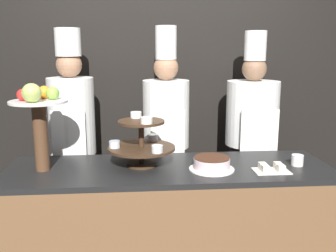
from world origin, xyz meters
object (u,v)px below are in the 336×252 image
Objects in this scene: cup_white at (297,160)px; cake_square_tray at (272,169)px; tiered_stand at (141,141)px; cake_round at (212,164)px; chef_center_left at (166,135)px; chef_left at (73,134)px; chef_center_right at (251,136)px; fruit_pedestal at (39,113)px.

cup_white is 0.35× the size of cake_square_tray.
tiered_stand is at bearing 166.62° from cake_square_tray.
tiered_stand reaches higher than cake_round.
cake_round is at bearing -69.00° from chef_center_left.
tiered_stand is 0.73m from chef_left.
chef_center_right is at bearing 83.35° from cake_square_tray.
cup_white is at bearing 3.91° from cake_round.
cake_square_tray is 1.50m from chef_left.
tiered_stand reaches higher than cup_white.
chef_center_left reaches higher than cake_square_tray.
chef_center_right reaches higher than tiered_stand.
tiered_stand is at bearing -43.75° from chef_left.
cake_square_tray is 0.70m from chef_center_right.
fruit_pedestal reaches higher than tiered_stand.
chef_center_right is (1.41, 0.00, -0.04)m from chef_left.
chef_center_right is at bearing 20.13° from fruit_pedestal.
tiered_stand reaches higher than cake_square_tray.
fruit_pedestal is 1.94× the size of cake_round.
chef_center_left reaches higher than tiered_stand.
chef_left reaches higher than cake_round.
cup_white is at bearing -35.70° from chef_center_left.
tiered_stand is 0.54m from chef_center_left.
cup_white is 0.60m from chef_center_right.
chef_center_left is 1.02× the size of chef_center_right.
tiered_stand is 0.25× the size of chef_center_right.
cake_round is at bearing -33.04° from chef_left.
chef_left is at bearing 136.25° from tiered_stand.
cup_white is (1.64, -0.03, -0.33)m from fruit_pedestal.
tiered_stand is at bearing 175.14° from cup_white.
tiered_stand is 1.03m from cup_white.
tiered_stand is at bearing -111.73° from chef_center_left.
chef_center_right reaches higher than cake_square_tray.
chef_left is 1.41m from chef_center_right.
fruit_pedestal reaches higher than cake_square_tray.
cake_square_tray is (0.37, -0.07, -0.02)m from cake_round.
chef_center_left is at bearing 131.20° from cake_square_tray.
tiered_stand is 0.47m from cake_round.
cup_white is (0.58, 0.04, -0.00)m from cake_round.
cup_white is at bearing -20.87° from chef_left.
fruit_pedestal is 1.11m from cake_round.
cup_white is 0.04× the size of chef_center_right.
fruit_pedestal is 1.67m from cup_white.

